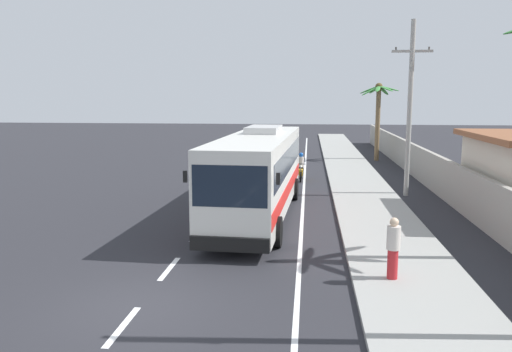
% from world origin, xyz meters
% --- Properties ---
extents(ground_plane, '(160.00, 160.00, 0.00)m').
position_xyz_m(ground_plane, '(0.00, 0.00, 0.00)').
color(ground_plane, '#28282D').
extents(sidewalk_kerb, '(3.20, 90.00, 0.14)m').
position_xyz_m(sidewalk_kerb, '(6.80, 10.00, 0.07)').
color(sidewalk_kerb, '#999993').
rests_on(sidewalk_kerb, ground).
extents(lane_markings, '(3.91, 71.00, 0.01)m').
position_xyz_m(lane_markings, '(2.32, 14.63, 0.00)').
color(lane_markings, white).
rests_on(lane_markings, ground).
extents(boundary_wall, '(0.24, 60.00, 1.96)m').
position_xyz_m(boundary_wall, '(10.60, 14.00, 0.98)').
color(boundary_wall, '#9E998E').
rests_on(boundary_wall, ground).
extents(coach_bus_foreground, '(3.30, 12.41, 3.67)m').
position_xyz_m(coach_bus_foreground, '(1.96, 9.51, 1.91)').
color(coach_bus_foreground, silver).
rests_on(coach_bus_foreground, ground).
extents(motorcycle_beside_bus, '(0.56, 1.96, 1.64)m').
position_xyz_m(motorcycle_beside_bus, '(3.55, 18.96, 0.66)').
color(motorcycle_beside_bus, black).
rests_on(motorcycle_beside_bus, ground).
extents(pedestrian_midwalk, '(0.36, 0.36, 1.67)m').
position_xyz_m(pedestrian_midwalk, '(6.26, 2.16, 1.01)').
color(pedestrian_midwalk, red).
rests_on(pedestrian_midwalk, sidewalk_kerb).
extents(utility_pole_mid, '(1.95, 0.24, 8.61)m').
position_xyz_m(utility_pole_mid, '(8.89, 14.67, 4.46)').
color(utility_pole_mid, '#9E9E99').
rests_on(utility_pole_mid, ground).
extents(palm_second, '(2.99, 2.95, 5.96)m').
position_xyz_m(palm_second, '(9.25, 29.02, 4.11)').
color(palm_second, brown).
rests_on(palm_second, ground).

